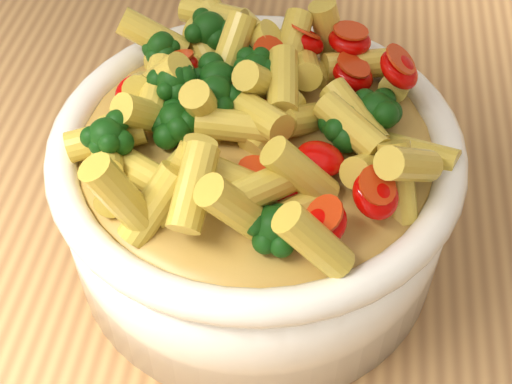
# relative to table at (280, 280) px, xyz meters

# --- Properties ---
(table) EXTENTS (1.20, 0.80, 0.90)m
(table) POSITION_rel_table_xyz_m (0.00, 0.00, 0.00)
(table) COLOR tan
(table) RESTS_ON ground
(serving_bowl) EXTENTS (0.25, 0.25, 0.11)m
(serving_bowl) POSITION_rel_table_xyz_m (-0.01, -0.04, 0.16)
(serving_bowl) COLOR white
(serving_bowl) RESTS_ON table
(pasta_salad) EXTENTS (0.20, 0.20, 0.04)m
(pasta_salad) POSITION_rel_table_xyz_m (-0.01, -0.04, 0.22)
(pasta_salad) COLOR #E8D149
(pasta_salad) RESTS_ON serving_bowl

